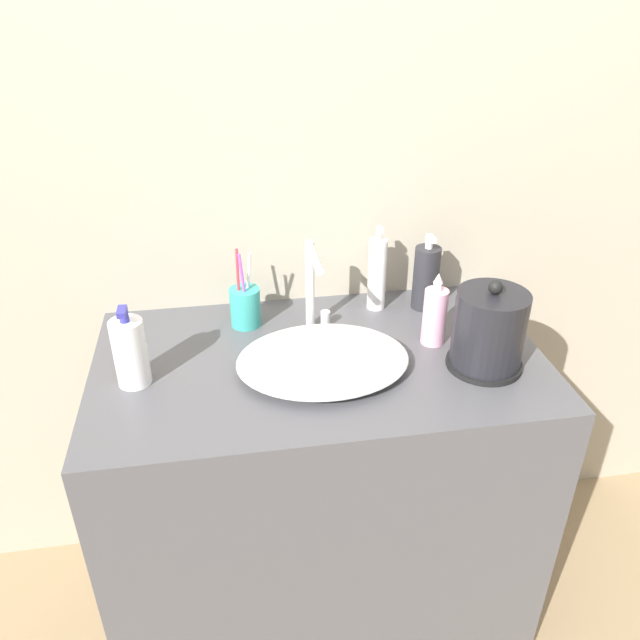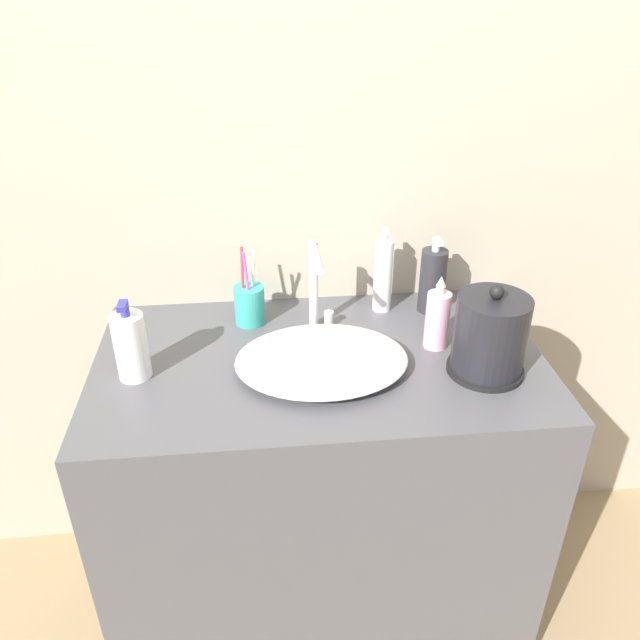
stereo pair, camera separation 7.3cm
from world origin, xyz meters
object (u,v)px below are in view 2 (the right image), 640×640
shampoo_bottle (437,319)px  hand_cream_bottle (433,280)px  faucet (317,283)px  mouthwash_bottle (383,275)px  toothbrush_cup (250,304)px  lotion_bottle (131,346)px  electric_kettle (490,338)px

shampoo_bottle → hand_cream_bottle: size_ratio=0.90×
faucet → mouthwash_bottle: 0.20m
toothbrush_cup → shampoo_bottle: size_ratio=1.09×
faucet → hand_cream_bottle: 0.32m
toothbrush_cup → mouthwash_bottle: mouthwash_bottle is taller
shampoo_bottle → faucet: bearing=159.8°
lotion_bottle → shampoo_bottle: lotion_bottle is taller
mouthwash_bottle → electric_kettle: bearing=-60.5°
lotion_bottle → electric_kettle: bearing=-4.6°
shampoo_bottle → mouthwash_bottle: size_ratio=0.80×
lotion_bottle → shampoo_bottle: 0.69m
toothbrush_cup → hand_cream_bottle: (0.47, 0.02, 0.03)m
toothbrush_cup → shampoo_bottle: 0.46m
electric_kettle → lotion_bottle: electric_kettle is taller
lotion_bottle → toothbrush_cup: bearing=40.0°
electric_kettle → shampoo_bottle: 0.14m
faucet → shampoo_bottle: faucet is taller
lotion_bottle → hand_cream_bottle: hand_cream_bottle is taller
toothbrush_cup → hand_cream_bottle: hand_cream_bottle is taller
electric_kettle → hand_cream_bottle: size_ratio=1.05×
toothbrush_cup → mouthwash_bottle: size_ratio=0.88×
toothbrush_cup → hand_cream_bottle: size_ratio=0.98×
faucet → hand_cream_bottle: faucet is taller
lotion_bottle → shampoo_bottle: (0.69, 0.05, -0.00)m
toothbrush_cup → electric_kettle: bearing=-27.9°
shampoo_bottle → mouthwash_bottle: (-0.09, 0.19, 0.02)m
hand_cream_bottle → toothbrush_cup: bearing=-178.0°
electric_kettle → shampoo_bottle: electric_kettle is taller
faucet → lotion_bottle: bearing=-159.8°
shampoo_bottle → mouthwash_bottle: 0.21m
electric_kettle → toothbrush_cup: 0.59m
electric_kettle → lotion_bottle: size_ratio=1.14×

